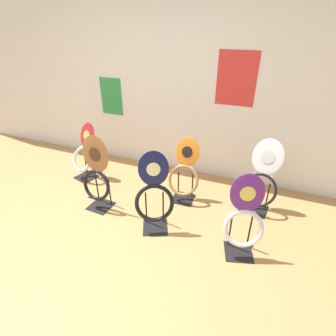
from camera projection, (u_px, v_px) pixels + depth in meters
ground_plane at (79, 266)px, 2.57m from camera, size 14.00×14.00×0.00m
wall_back at (164, 84)px, 3.72m from camera, size 8.00×0.07×2.60m
toilet_seat_display_crimson_swirl at (84, 154)px, 3.84m from camera, size 0.44×0.43×0.82m
toilet_seat_display_purple_note at (244, 220)px, 2.51m from camera, size 0.42×0.35×0.90m
toilet_seat_display_navy_moon at (154, 196)px, 2.83m from camera, size 0.47×0.37×0.95m
toilet_seat_display_orange_sun at (184, 173)px, 3.36m from camera, size 0.41×0.36×0.83m
toilet_seat_display_woodgrain at (97, 177)px, 3.17m from camera, size 0.40×0.30×0.96m
toilet_seat_display_white_plain at (262, 179)px, 3.15m from camera, size 0.44×0.42×0.90m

